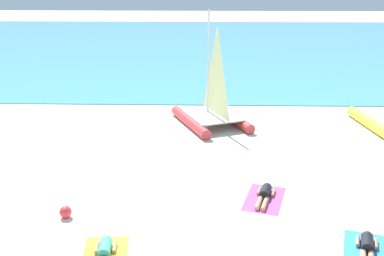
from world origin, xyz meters
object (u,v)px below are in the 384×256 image
Objects in this scene: sunbather_left at (104,252)px; sunbather_right at (367,246)px; sailboat_red at (212,109)px; beach_ball at (66,212)px; sunbather_middle at (265,194)px; towel_right at (367,252)px; towel_middle at (264,199)px.

sunbather_left is 6.55m from sunbather_right.
sunbather_left is (-2.76, -10.39, -0.62)m from sailboat_red.
sailboat_red is at bearing 63.45° from beach_ball.
sunbather_middle is (4.31, 3.24, 0.00)m from sunbather_left.
beach_ball reaches higher than sunbather_right.
sunbather_left is at bearing -159.38° from sunbather_right.
sunbather_right is 8.17m from beach_ball.
towel_right is at bearing -10.71° from beach_ball.
towel_middle is 5.39× the size of beach_ball.
sailboat_red is 2.66× the size of towel_middle.
sunbather_middle is 1.00× the size of sunbather_right.
towel_middle is 5.94m from beach_ball.
sailboat_red is 3.23× the size of sunbather_left.
towel_middle is 1.23× the size of sunbather_middle.
sunbather_left is at bearing -143.54° from towel_middle.
towel_middle is 3.59m from towel_right.
sunbather_right is at bearing 73.02° from towel_right.
sunbather_left is 5.34m from towel_middle.
sunbather_left reaches higher than towel_right.
sunbather_right is 4.38× the size of beach_ball.
sailboat_red is 10.68m from sunbather_right.
sunbather_left is 6.53m from towel_right.
beach_ball reaches higher than sunbather_middle.
sailboat_red reaches higher than towel_right.
towel_middle is 1.00× the size of towel_right.
sunbather_left is 4.45× the size of beach_ball.
sunbather_left is 0.82× the size of towel_middle.
sailboat_red reaches higher than sunbather_middle.
sunbather_left is at bearing -127.68° from sailboat_red.
sunbather_middle is 4.39× the size of beach_ball.
sailboat_red is at bearing 110.54° from towel_right.
towel_middle is at bearing 146.13° from sunbather_right.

